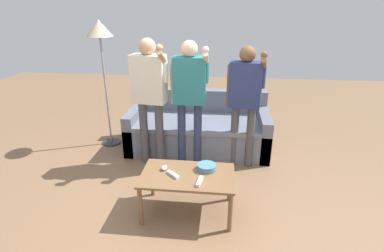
% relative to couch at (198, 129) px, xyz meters
% --- Properties ---
extents(ground_plane, '(12.00, 12.00, 0.00)m').
position_rel_couch_xyz_m(ground_plane, '(0.02, -1.37, -0.28)').
color(ground_plane, brown).
extents(couch, '(2.01, 0.95, 0.80)m').
position_rel_couch_xyz_m(couch, '(0.00, 0.00, 0.00)').
color(couch, slate).
rests_on(couch, ground).
extents(coffee_table, '(0.92, 0.56, 0.45)m').
position_rel_couch_xyz_m(coffee_table, '(0.03, -1.55, 0.11)').
color(coffee_table, brown).
rests_on(coffee_table, ground).
extents(snack_bowl, '(0.19, 0.19, 0.06)m').
position_rel_couch_xyz_m(snack_bowl, '(0.21, -1.44, 0.19)').
color(snack_bowl, teal).
rests_on(snack_bowl, coffee_table).
extents(game_remote_nunchuk, '(0.06, 0.09, 0.05)m').
position_rel_couch_xyz_m(game_remote_nunchuk, '(-0.22, -1.48, 0.19)').
color(game_remote_nunchuk, white).
rests_on(game_remote_nunchuk, coffee_table).
extents(floor_lamp, '(0.36, 0.36, 1.82)m').
position_rel_couch_xyz_m(floor_lamp, '(-1.35, -0.03, 1.31)').
color(floor_lamp, '#2D2D33').
rests_on(floor_lamp, ground).
extents(player_left, '(0.48, 0.37, 1.65)m').
position_rel_couch_xyz_m(player_left, '(-0.57, -0.57, 0.75)').
color(player_left, '#47474C').
rests_on(player_left, ground).
extents(player_center, '(0.48, 0.32, 1.62)m').
position_rel_couch_xyz_m(player_center, '(-0.07, -0.50, 0.74)').
color(player_center, '#2D3856').
rests_on(player_center, ground).
extents(player_right, '(0.46, 0.36, 1.56)m').
position_rel_couch_xyz_m(player_right, '(0.61, -0.49, 0.70)').
color(player_right, '#47474C').
rests_on(player_right, ground).
extents(game_remote_wand_near, '(0.14, 0.13, 0.03)m').
position_rel_couch_xyz_m(game_remote_wand_near, '(-0.11, -1.59, 0.18)').
color(game_remote_wand_near, white).
rests_on(game_remote_wand_near, coffee_table).
extents(game_remote_wand_far, '(0.06, 0.17, 0.03)m').
position_rel_couch_xyz_m(game_remote_wand_far, '(0.16, -1.68, 0.18)').
color(game_remote_wand_far, white).
rests_on(game_remote_wand_far, coffee_table).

